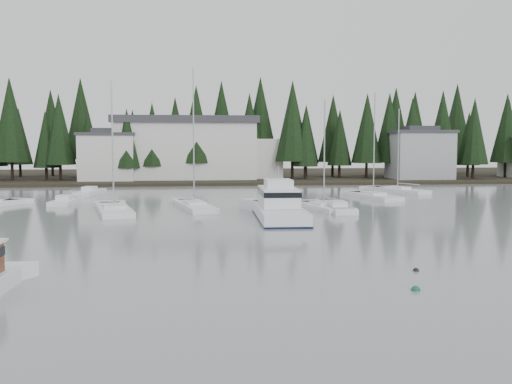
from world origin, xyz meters
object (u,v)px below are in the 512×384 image
Objects in this scene: sailboat_0 at (114,211)px; runabout_3 at (90,193)px; sailboat_8 at (397,192)px; sailboat_5 at (194,208)px; runabout_1 at (337,210)px; cabin_cruiser_center at (279,209)px; sailboat_7 at (373,198)px; runabout_4 at (65,203)px; sailboat_4 at (324,209)px; house_west at (108,156)px; house_east_a at (420,154)px; harbor_inn at (198,149)px.

sailboat_0 is 1.97× the size of runabout_3.
sailboat_8 reaches higher than runabout_3.
sailboat_5 is 2.24× the size of runabout_1.
sailboat_8 is (20.21, 26.04, -0.74)m from cabin_cruiser_center.
runabout_3 is (-35.33, 9.31, 0.06)m from sailboat_7.
runabout_4 is (-14.07, 5.47, 0.05)m from sailboat_5.
runabout_3 is at bearing 39.50° from sailboat_4.
sailboat_5 reaches higher than house_west.
sailboat_7 is (-17.86, -30.19, -4.83)m from house_east_a.
house_west is 42.81m from sailboat_5.
sailboat_7 is at bearing -37.40° from cabin_cruiser_center.
house_east_a is at bearing -32.93° from runabout_1.
house_east_a is 50.26m from runabout_1.
harbor_inn is at bearing -13.09° from sailboat_5.
sailboat_4 is at bearing -38.85° from cabin_cruiser_center.
sailboat_4 is 1.74× the size of runabout_1.
sailboat_7 reaches higher than sailboat_4.
sailboat_0 is (6.86, -42.47, -4.60)m from house_west.
runabout_1 is at bearing -118.61° from sailboat_5.
sailboat_5 is 15.10m from runabout_4.
cabin_cruiser_center is 1.09× the size of sailboat_4.
house_west reaches higher than cabin_cruiser_center.
sailboat_4 reaches higher than runabout_3.
harbor_inn reaches higher than runabout_1.
cabin_cruiser_center is 8.07m from runabout_1.
cabin_cruiser_center reaches higher than runabout_1.
sailboat_8 reaches higher than cabin_cruiser_center.
sailboat_0 is at bearing -154.29° from runabout_3.
cabin_cruiser_center is 16.43m from sailboat_0.
harbor_inn is 4.49× the size of runabout_1.
house_west is 0.72× the size of sailboat_7.
sailboat_0 is 40.48m from sailboat_8.
cabin_cruiser_center is at bearing -118.01° from runabout_4.
harbor_inn is 2.21× the size of sailboat_7.
sailboat_0 reaches higher than harbor_inn.
sailboat_8 is 1.79× the size of runabout_3.
sailboat_7 is at bearing -33.06° from runabout_1.
house_west is at bearing 7.55° from sailboat_5.
sailboat_4 is 0.86× the size of sailboat_7.
sailboat_7 is at bearing -120.62° from house_east_a.
sailboat_0 reaches higher than sailboat_4.
house_east_a is at bearing -57.78° from sailboat_5.
sailboat_5 is 2.21× the size of runabout_3.
runabout_3 is at bearing -158.57° from house_east_a.
runabout_4 is at bearing -147.93° from house_east_a.
sailboat_0 reaches higher than cabin_cruiser_center.
sailboat_7 reaches higher than harbor_inn.
sailboat_4 is 0.78× the size of sailboat_5.
sailboat_8 is (27.66, 17.23, -0.02)m from sailboat_5.
harbor_inn reaches higher than runabout_3.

